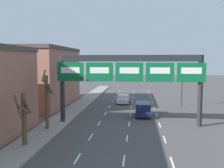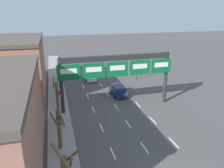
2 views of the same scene
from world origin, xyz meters
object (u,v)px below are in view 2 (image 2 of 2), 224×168
object	(u,v)px
tree_bare_closest	(59,128)
traffic_light_near_gantry	(137,62)
suv_navy	(118,90)
sign_gantry	(117,68)
tree_bare_third	(58,102)
car_white	(90,77)

from	to	relation	value
tree_bare_closest	traffic_light_near_gantry	bearing A→B (deg)	50.99
suv_navy	traffic_light_near_gantry	size ratio (longest dim) A/B	0.84
traffic_light_near_gantry	tree_bare_closest	size ratio (longest dim) A/B	1.21
traffic_light_near_gantry	sign_gantry	bearing A→B (deg)	-123.34
suv_navy	traffic_light_near_gantry	xyz separation A→B (m)	(5.90, 6.90, 2.70)
tree_bare_third	tree_bare_closest	bearing A→B (deg)	-91.38
suv_navy	tree_bare_closest	xyz separation A→B (m)	(-9.69, -12.34, 1.52)
traffic_light_near_gantry	tree_bare_third	world-z (taller)	tree_bare_third
tree_bare_closest	tree_bare_third	size ratio (longest dim) A/B	0.72
sign_gantry	traffic_light_near_gantry	distance (m)	13.77
sign_gantry	tree_bare_third	distance (m)	9.02
car_white	tree_bare_closest	bearing A→B (deg)	-107.51
suv_navy	car_white	distance (m)	9.39
tree_bare_third	traffic_light_near_gantry	bearing A→B (deg)	43.06
suv_navy	traffic_light_near_gantry	distance (m)	9.47
sign_gantry	suv_navy	xyz separation A→B (m)	(1.57, 4.45, -4.91)
suv_navy	tree_bare_closest	size ratio (longest dim) A/B	1.01
car_white	tree_bare_closest	size ratio (longest dim) A/B	0.96
sign_gantry	suv_navy	world-z (taller)	sign_gantry
sign_gantry	tree_bare_third	world-z (taller)	sign_gantry
tree_bare_third	sign_gantry	bearing A→B (deg)	21.20
car_white	traffic_light_near_gantry	world-z (taller)	traffic_light_near_gantry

